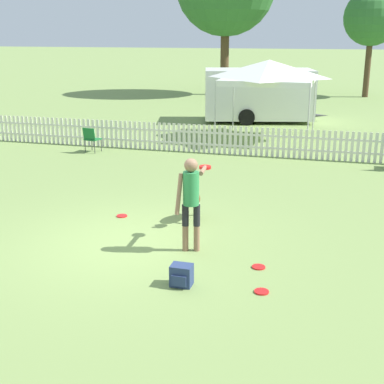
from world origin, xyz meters
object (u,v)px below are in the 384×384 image
Objects in this scene: backpack_on_grass at (181,275)px; equipment_trailer at (258,94)px; frisbee_near_handler at (122,216)px; handler_person at (191,193)px; folding_chair_center at (91,138)px; tree_right_grove at (372,18)px; canopy_tent_main at (269,72)px; frisbee_near_dog at (262,292)px; frisbee_midfield at (259,267)px; leaping_dog at (193,198)px.

equipment_trailer is at bearing 94.86° from backpack_on_grass.
backpack_on_grass reaches higher than frisbee_near_handler.
handler_person is 1.67m from backpack_on_grass.
handler_person reaches higher than folding_chair_center.
folding_chair_center is at bearing -115.85° from tree_right_grove.
folding_chair_center is 6.69m from canopy_tent_main.
frisbee_near_dog and frisbee_midfield have the same top height.
tree_right_grove is at bearing 84.73° from frisbee_midfield.
tree_right_grove is at bearing 75.19° from canopy_tent_main.
folding_chair_center is at bearing -142.55° from canopy_tent_main.
equipment_trailer is (-0.94, 3.87, -1.21)m from canopy_tent_main.
frisbee_near_handler is 1.00× the size of frisbee_midfield.
leaping_dog is 3.32× the size of backpack_on_grass.
tree_right_grove is (4.79, 10.69, 3.34)m from equipment_trailer.
handler_person is 10.88m from canopy_tent_main.
frisbee_midfield is at bearing 42.52° from backpack_on_grass.
frisbee_midfield is (-0.18, 0.86, 0.00)m from frisbee_near_dog.
backpack_on_grass is 0.41× the size of folding_chair_center.
backpack_on_grass is at bearing -87.99° from canopy_tent_main.
equipment_trailer reaches higher than frisbee_near_dog.
frisbee_near_handler is (-1.91, 1.33, -1.04)m from handler_person.
equipment_trailer is (0.77, 13.33, 1.16)m from frisbee_near_handler.
frisbee_near_handler is at bearing -100.25° from canopy_tent_main.
handler_person is 1.52× the size of leaping_dog.
frisbee_midfield is 15.33m from equipment_trailer.
handler_person is at bearing 161.33° from frisbee_midfield.
backpack_on_grass is at bearing -95.19° from handler_person.
backpack_on_grass is at bearing 133.11° from folding_chair_center.
leaping_dog is at bearing 102.33° from backpack_on_grass.
folding_chair_center is 0.26× the size of canopy_tent_main.
tree_right_grove is (3.85, 14.57, 2.12)m from canopy_tent_main.
frisbee_near_handler is 1.00× the size of frisbee_near_dog.
tree_right_grove is (2.20, 26.65, 4.50)m from frisbee_near_dog.
handler_person reaches higher than frisbee_midfield.
tree_right_grove is (8.95, 18.47, 4.02)m from folding_chair_center.
backpack_on_grass is (-1.04, -0.96, 0.15)m from frisbee_midfield.
canopy_tent_main is at bearing 79.75° from frisbee_near_handler.
folding_chair_center is 0.13× the size of tree_right_grove.
frisbee_midfield is 0.27× the size of folding_chair_center.
canopy_tent_main is at bearing -105.93° from leaping_dog.
backpack_on_grass is at bearing 87.66° from leaping_dog.
folding_chair_center reaches higher than frisbee_near_dog.
equipment_trailer is (4.16, 7.77, 0.69)m from folding_chair_center.
equipment_trailer is at bearing 99.08° from frisbee_midfield.
frisbee_near_dog is 0.88m from frisbee_midfield.
frisbee_midfield is 11.57m from canopy_tent_main.
frisbee_near_handler is at bearing 128.13° from backpack_on_grass.
handler_person is at bearing -100.06° from equipment_trailer.
equipment_trailer is (-2.59, 15.95, 1.16)m from frisbee_near_dog.
frisbee_near_handler is at bearing -107.79° from equipment_trailer.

